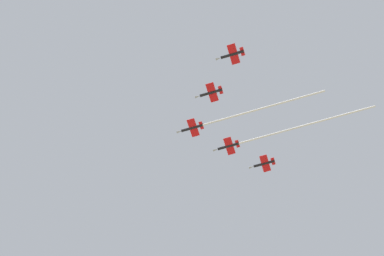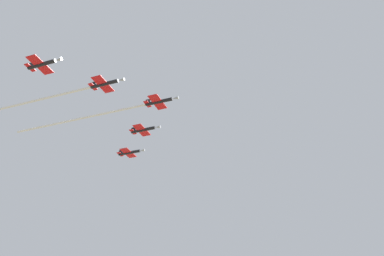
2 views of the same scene
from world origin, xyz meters
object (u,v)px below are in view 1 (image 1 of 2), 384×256
(jet_port_inner, at_px, (210,93))
(jet_port_outer, at_px, (232,55))
(jet_starboard_outer, at_px, (263,164))
(jet_starboard_inner, at_px, (277,133))
(jet_lead, at_px, (235,116))

(jet_port_inner, height_order, jet_port_outer, jet_port_inner)
(jet_starboard_outer, bearing_deg, jet_port_outer, 180.00)
(jet_starboard_inner, relative_size, jet_port_outer, 5.35)
(jet_lead, distance_m, jet_starboard_inner, 19.02)
(jet_starboard_inner, relative_size, jet_starboard_outer, 5.35)
(jet_port_inner, height_order, jet_starboard_inner, jet_starboard_inner)
(jet_port_inner, relative_size, jet_starboard_inner, 0.19)
(jet_starboard_inner, bearing_deg, jet_lead, 131.23)
(jet_lead, relative_size, jet_starboard_outer, 4.85)
(jet_lead, bearing_deg, jet_starboard_inner, -48.77)
(jet_port_outer, height_order, jet_starboard_outer, jet_starboard_outer)
(jet_starboard_inner, height_order, jet_starboard_outer, jet_starboard_outer)
(jet_port_outer, bearing_deg, jet_port_inner, 43.55)
(jet_starboard_inner, bearing_deg, jet_starboard_outer, 34.87)
(jet_starboard_outer, bearing_deg, jet_port_inner, 162.42)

